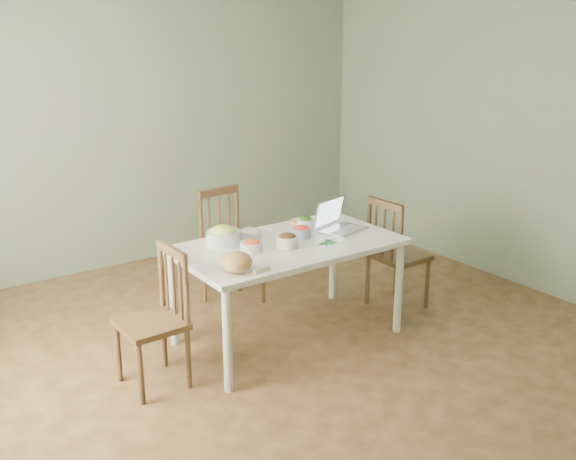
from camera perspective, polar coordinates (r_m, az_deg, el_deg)
floor at (r=4.96m, az=0.37°, el=-10.43°), size 5.00×5.00×0.00m
wall_back at (r=6.65m, az=-12.38°, el=8.70°), size 5.00×0.00×2.70m
wall_right at (r=6.25m, az=19.55°, el=7.57°), size 0.00×5.00×2.70m
dining_table at (r=4.98m, az=-0.00°, el=-5.35°), size 1.65×0.93×0.77m
chair_far at (r=5.60m, az=-4.85°, el=-1.61°), size 0.47×0.45×0.99m
chair_left at (r=4.41m, az=-11.89°, el=-7.70°), size 0.41×0.43×0.94m
chair_right at (r=5.59m, az=9.63°, el=-1.98°), size 0.41×0.43×0.97m
bread_boule at (r=4.28m, az=-4.52°, el=-2.79°), size 0.28×0.28×0.14m
butter_stick at (r=4.28m, az=-2.32°, el=-3.48°), size 0.12×0.05×0.03m
bowl_squash at (r=4.79m, az=-5.65°, el=-0.50°), size 0.29×0.29×0.15m
bowl_carrot at (r=4.65m, az=-3.22°, el=-1.36°), size 0.16×0.16×0.09m
bowl_onion at (r=4.92m, az=-3.34°, el=-0.32°), size 0.21×0.21×0.09m
bowl_mushroom at (r=4.73m, az=-0.07°, el=-0.92°), size 0.20×0.20×0.11m
bowl_redpep at (r=4.97m, az=1.20°, el=-0.11°), size 0.18×0.18×0.09m
bowl_broccoli at (r=5.22m, az=1.52°, el=0.74°), size 0.14×0.14×0.08m
flatbread at (r=5.34m, az=1.14°, el=0.75°), size 0.21×0.21×0.02m
basil_bunch at (r=4.85m, az=3.34°, el=-1.04°), size 0.17×0.17×0.02m
laptop at (r=5.10m, az=4.94°, el=1.21°), size 0.42×0.38×0.24m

